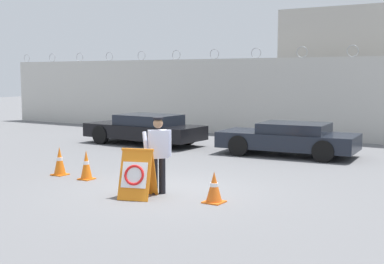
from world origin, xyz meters
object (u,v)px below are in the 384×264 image
object	(u,v)px
parked_car_front_coupe	(145,129)
parked_car_rear_sedan	(289,138)
barricade_sign	(137,174)
traffic_cone_near	(60,161)
traffic_cone_mid	(86,165)
security_guard	(158,151)
traffic_cone_far	(214,187)

from	to	relation	value
parked_car_front_coupe	parked_car_rear_sedan	bearing A→B (deg)	-175.70
barricade_sign	traffic_cone_near	xyz separation A→B (m)	(-3.38, 0.99, -0.16)
barricade_sign	parked_car_front_coupe	world-z (taller)	parked_car_front_coupe
traffic_cone_mid	parked_car_rear_sedan	size ratio (longest dim) A/B	0.16
security_guard	parked_car_front_coupe	size ratio (longest dim) A/B	0.37
traffic_cone_near	parked_car_rear_sedan	distance (m)	7.55
traffic_cone_near	traffic_cone_far	world-z (taller)	traffic_cone_near
traffic_cone_far	parked_car_rear_sedan	xyz separation A→B (m)	(-1.15, 6.96, 0.25)
traffic_cone_far	traffic_cone_near	bearing A→B (deg)	174.55
traffic_cone_mid	parked_car_front_coupe	xyz separation A→B (m)	(-2.87, 6.26, 0.23)
barricade_sign	parked_car_rear_sedan	xyz separation A→B (m)	(0.48, 7.48, 0.04)
security_guard	traffic_cone_far	distance (m)	1.61
barricade_sign	security_guard	world-z (taller)	security_guard
traffic_cone_far	parked_car_rear_sedan	world-z (taller)	parked_car_rear_sedan
security_guard	traffic_cone_far	xyz separation A→B (m)	(1.48, -0.06, -0.63)
barricade_sign	parked_car_front_coupe	distance (m)	8.89
security_guard	traffic_cone_mid	xyz separation A→B (m)	(-2.52, 0.35, -0.59)
parked_car_front_coupe	parked_car_rear_sedan	distance (m)	5.72
traffic_cone_mid	parked_car_front_coupe	world-z (taller)	parked_car_front_coupe
barricade_sign	parked_car_rear_sedan	bearing A→B (deg)	68.43
traffic_cone_far	barricade_sign	bearing A→B (deg)	-162.55
security_guard	parked_car_rear_sedan	bearing A→B (deg)	-142.94
traffic_cone_near	parked_car_rear_sedan	size ratio (longest dim) A/B	0.16
barricade_sign	parked_car_rear_sedan	size ratio (longest dim) A/B	0.23
security_guard	parked_car_front_coupe	distance (m)	8.54
traffic_cone_mid	parked_car_front_coupe	size ratio (longest dim) A/B	0.16
traffic_cone_mid	traffic_cone_far	distance (m)	4.02
traffic_cone_mid	parked_car_rear_sedan	world-z (taller)	parked_car_rear_sedan
barricade_sign	security_guard	xyz separation A→B (m)	(0.15, 0.58, 0.42)
security_guard	barricade_sign	bearing A→B (deg)	25.25
traffic_cone_near	security_guard	bearing A→B (deg)	-6.69
security_guard	traffic_cone_near	bearing A→B (deg)	-56.87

